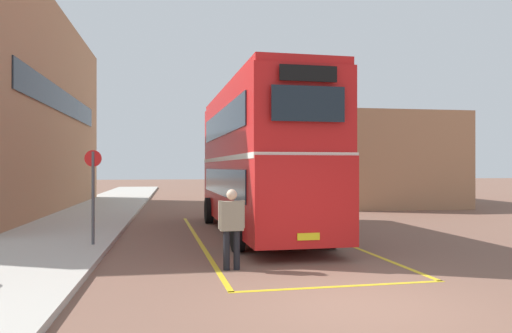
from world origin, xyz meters
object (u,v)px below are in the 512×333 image
at_px(pedestrian_boarding, 232,223).
at_px(bus_stop_sign, 93,187).
at_px(single_deck_bus, 251,175).
at_px(double_decker_bus, 258,157).

relative_size(pedestrian_boarding, bus_stop_sign, 0.69).
bearing_deg(bus_stop_sign, single_deck_bus, 70.24).
xyz_separation_m(double_decker_bus, bus_stop_sign, (-4.85, -2.42, -0.86)).
bearing_deg(pedestrian_boarding, single_deck_bus, 80.21).
bearing_deg(bus_stop_sign, double_decker_bus, 26.48).
height_order(single_deck_bus, pedestrian_boarding, single_deck_bus).
height_order(double_decker_bus, pedestrian_boarding, double_decker_bus).
bearing_deg(double_decker_bus, bus_stop_sign, -153.52).
bearing_deg(double_decker_bus, pedestrian_boarding, -105.40).
bearing_deg(double_decker_bus, single_deck_bus, 81.95).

